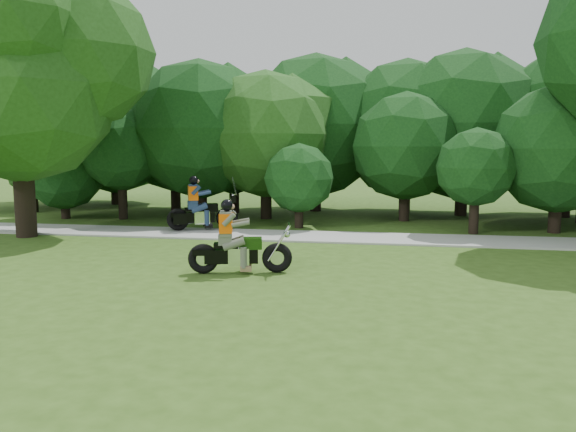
{
  "coord_description": "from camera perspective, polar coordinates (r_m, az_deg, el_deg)",
  "views": [
    {
      "loc": [
        1.5,
        -10.59,
        3.1
      ],
      "look_at": [
        -1.03,
        4.03,
        1.22
      ],
      "focal_mm": 35.0,
      "sensor_mm": 36.0,
      "label": 1
    }
  ],
  "objects": [
    {
      "name": "tree_line",
      "position": [
        25.24,
        3.9,
        8.49
      ],
      "size": [
        40.68,
        12.32,
        7.72
      ],
      "color": "black",
      "rests_on": "ground"
    },
    {
      "name": "chopper_motorcycle",
      "position": [
        13.67,
        -5.4,
        -3.07
      ],
      "size": [
        2.51,
        1.0,
        1.81
      ],
      "rotation": [
        0.0,
        0.0,
        0.23
      ],
      "color": "black",
      "rests_on": "ground"
    },
    {
      "name": "touring_motorcycle",
      "position": [
        20.42,
        -9.11,
        0.57
      ],
      "size": [
        2.43,
        1.52,
        1.96
      ],
      "rotation": [
        0.0,
        0.0,
        0.42
      ],
      "color": "black",
      "rests_on": "walkway"
    },
    {
      "name": "ground",
      "position": [
        11.14,
        1.71,
        -8.96
      ],
      "size": [
        100.0,
        100.0,
        0.0
      ],
      "primitive_type": "plane",
      "color": "#325016",
      "rests_on": "ground"
    },
    {
      "name": "walkway",
      "position": [
        18.9,
        5.13,
        -2.16
      ],
      "size": [
        60.0,
        2.2,
        0.06
      ],
      "primitive_type": "cube",
      "color": "#A1A19C",
      "rests_on": "ground"
    },
    {
      "name": "big_tree_west",
      "position": [
        21.35,
        -25.36,
        13.68
      ],
      "size": [
        8.64,
        6.56,
        9.96
      ],
      "color": "black",
      "rests_on": "ground"
    }
  ]
}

